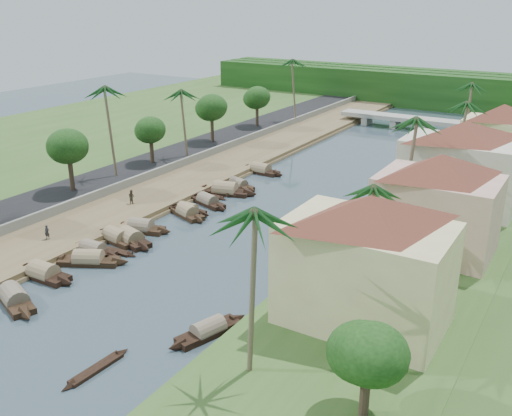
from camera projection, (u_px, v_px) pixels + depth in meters
The scene contains 48 objects.
ground at pixel (183, 267), 55.15m from camera, with size 220.00×220.00×0.00m, color #35454F.
left_bank at pixel (182, 183), 78.83m from camera, with size 10.00×180.00×0.80m, color brown.
right_bank at pixel (437, 233), 61.66m from camera, with size 16.00×180.00×1.20m, color #325421.
road at pixel (136, 172), 82.88m from camera, with size 8.00×180.00×1.40m, color black.
retaining_wall at pixel (158, 172), 80.55m from camera, with size 0.40×180.00×1.10m, color gray.
far_left_fill at pixel (18, 148), 95.83m from camera, with size 45.00×220.00×1.35m, color #325421.
treeline at pixel (448, 90), 133.76m from camera, with size 120.00×14.00×8.00m.
bridge at pixel (411, 120), 112.15m from camera, with size 28.00×4.00×2.40m.
building_near at pixel (366, 260), 42.05m from camera, with size 14.85×14.85×10.20m.
building_mid at pixel (437, 202), 54.45m from camera, with size 14.11×14.11×9.70m.
building_far at pixel (461, 164), 66.05m from camera, with size 15.59×15.59×10.20m.
building_distant at pixel (500, 136), 81.74m from camera, with size 12.62×12.62×9.20m.
sampan_0 at pixel (14, 298), 48.63m from camera, with size 8.51×4.60×2.22m.
sampan_1 at pixel (44, 274), 52.95m from camera, with size 7.71×2.14×2.27m.
sampan_2 at pixel (89, 260), 55.71m from camera, with size 7.98×5.29×2.16m.
sampan_3 at pixel (93, 250), 57.91m from camera, with size 7.28×1.87×1.98m.
sampan_4 at pixel (116, 238), 60.84m from camera, with size 7.78×2.72×2.18m.
sampan_5 at pixel (131, 239), 60.53m from camera, with size 7.69×3.84×2.37m.
sampan_6 at pixel (141, 228), 63.45m from camera, with size 7.56×3.68×2.21m.
sampan_7 at pixel (188, 210), 68.83m from camera, with size 6.65×1.59×1.83m.
sampan_8 at pixel (187, 213), 67.79m from camera, with size 7.10×3.94×2.17m.
sampan_9 at pixel (208, 201), 71.67m from camera, with size 7.81×3.87×1.99m.
sampan_10 at pixel (222, 189), 76.43m from camera, with size 6.87×3.92×1.93m.
sampan_11 at pixel (225, 191), 75.52m from camera, with size 9.27×4.41×2.55m.
sampan_12 at pixel (238, 185), 78.14m from camera, with size 7.42×3.51×1.81m.
sampan_13 at pixel (261, 170), 84.48m from camera, with size 8.21×2.28×2.22m.
sampan_14 at pixel (208, 331), 43.96m from camera, with size 3.60×7.59×1.87m.
sampan_15 at pixel (309, 253), 57.37m from camera, with size 3.98×6.51×1.82m.
sampan_16 at pixel (375, 206), 70.25m from camera, with size 1.69×7.15×1.80m.
canoe_0 at pixel (96, 369), 39.93m from camera, with size 1.17×6.07×0.80m.
canoe_1 at pixel (115, 251), 58.38m from camera, with size 5.61×1.27×0.90m.
canoe_2 at pixel (209, 195), 74.81m from camera, with size 6.12×1.64×0.88m.
palm_0 at pixel (250, 216), 34.18m from camera, with size 3.20×3.20×12.91m.
palm_1 at pixel (368, 189), 48.75m from camera, with size 3.20×3.20×9.68m.
palm_2 at pixel (412, 122), 60.06m from camera, with size 3.20×3.20×12.87m.
palm_3 at pixel (462, 105), 75.06m from camera, with size 3.20×3.20×11.82m.
palm_5 at pixel (108, 90), 74.75m from camera, with size 3.20×3.20×13.50m.
palm_6 at pixel (184, 93), 85.09m from camera, with size 3.20×3.20×11.46m.
palm_7 at pixel (472, 86), 88.08m from camera, with size 3.20×3.20×12.25m.
palm_8 at pixel (296, 62), 110.32m from camera, with size 3.20×3.20×13.13m.
tree_2 at pixel (68, 147), 70.79m from camera, with size 5.09×5.09×7.82m.
tree_3 at pixel (150, 131), 83.26m from camera, with size 4.42×4.42×6.71m.
tree_4 at pixel (212, 108), 95.28m from camera, with size 5.12×5.12×7.86m.
tree_5 at pixel (257, 98), 107.13m from camera, with size 4.81×4.81×7.31m.
tree_6 at pixel (511, 164), 65.89m from camera, with size 4.48×4.48×7.16m.
tree_7 at pixel (368, 354), 32.55m from camera, with size 4.28×4.28×6.06m.
person_near at pixel (47, 232), 59.32m from camera, with size 0.56×0.36×1.52m, color #24262B.
person_far at pixel (132, 197), 69.56m from camera, with size 0.85×0.66×1.74m, color #373226.
Camera 1 is at (31.91, -38.74, 24.61)m, focal length 40.00 mm.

